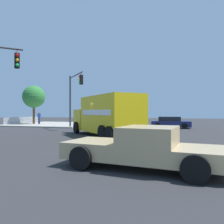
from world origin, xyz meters
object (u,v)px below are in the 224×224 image
at_px(traffic_light_secondary, 74,92).
at_px(shade_tree_near, 34,97).
at_px(pickup_tan, 143,146).
at_px(sedan_navy, 171,123).
at_px(delivery_truck, 106,116).
at_px(pedestrian_near_corner, 39,117).

distance_m(traffic_light_secondary, shade_tree_near, 9.85).
relative_size(traffic_light_secondary, pickup_tan, 1.09).
distance_m(sedan_navy, shade_tree_near, 19.15).
relative_size(delivery_truck, traffic_light_secondary, 1.27).
relative_size(pickup_tan, sedan_navy, 1.23).
height_order(traffic_light_secondary, sedan_navy, traffic_light_secondary).
xyz_separation_m(delivery_truck, shade_tree_near, (-11.05, -14.59, 2.42)).
bearing_deg(pedestrian_near_corner, shade_tree_near, -64.54).
bearing_deg(shade_tree_near, pickup_tan, 43.82).
xyz_separation_m(delivery_truck, sedan_navy, (-10.34, 4.25, -0.93)).
bearing_deg(shade_tree_near, delivery_truck, 52.87).
distance_m(sedan_navy, pedestrian_near_corner, 18.22).
height_order(delivery_truck, pedestrian_near_corner, delivery_truck).
xyz_separation_m(traffic_light_secondary, pickup_tan, (14.86, 10.13, -3.31)).
height_order(traffic_light_secondary, pickup_tan, traffic_light_secondary).
xyz_separation_m(pickup_tan, pedestrian_near_corner, (-19.89, -18.12, 0.40)).
relative_size(pickup_tan, shade_tree_near, 0.99).
bearing_deg(shade_tree_near, traffic_light_secondary, 61.45).
bearing_deg(pedestrian_near_corner, sedan_navy, 86.79).
bearing_deg(traffic_light_secondary, pickup_tan, 34.26).
distance_m(delivery_truck, sedan_navy, 11.22).
relative_size(traffic_light_secondary, sedan_navy, 1.35).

